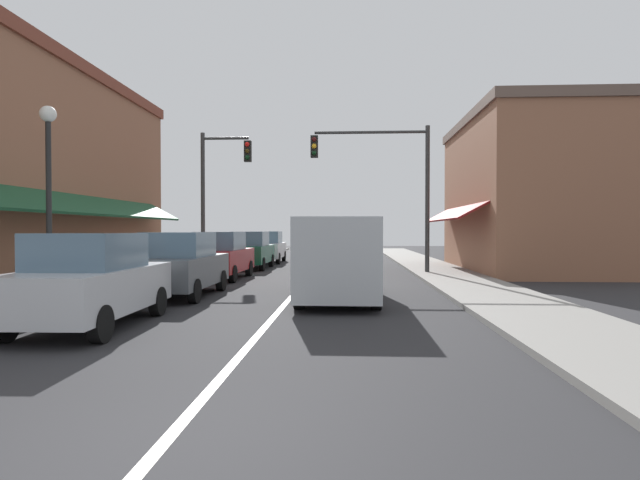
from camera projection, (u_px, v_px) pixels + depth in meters
name	position (u px, v px, depth m)	size (l,w,h in m)	color
ground_plane	(311.00, 274.00, 21.86)	(80.00, 80.00, 0.00)	#28282B
sidewalk_left	(183.00, 272.00, 22.16)	(2.60, 56.00, 0.12)	gray
sidewalk_right	(444.00, 273.00, 21.55)	(2.60, 56.00, 0.12)	gray
lane_center_stripe	(311.00, 274.00, 21.86)	(0.14, 52.00, 0.01)	silver
storefront_left_block	(14.00, 174.00, 16.30)	(5.58, 14.20, 7.19)	#8E5B42
storefront_right_block	(529.00, 194.00, 23.25)	(6.99, 10.20, 6.91)	#8E5B42
parked_car_nearest_left	(91.00, 281.00, 9.70)	(1.87, 4.14, 1.77)	#B7BABF
parked_car_second_left	(180.00, 265.00, 14.29)	(1.79, 4.10, 1.77)	#4C5156
parked_car_third_left	(220.00, 256.00, 19.41)	(1.84, 4.13, 1.77)	maroon
parked_car_far_left	(250.00, 250.00, 24.63)	(1.79, 4.10, 1.77)	#0F4C33
parked_car_distant_left	(267.00, 247.00, 29.31)	(1.82, 4.12, 1.77)	silver
van_in_lane	(339.00, 256.00, 13.51)	(2.01, 5.19, 2.12)	#B2B7BC
traffic_signal_mast_arm	(388.00, 174.00, 21.38)	(4.89, 0.50, 6.12)	#333333
traffic_signal_left_corner	(217.00, 182.00, 22.59)	(2.26, 0.50, 6.08)	#333333
street_lamp_left_near	(49.00, 173.00, 11.56)	(0.36, 0.36, 4.59)	black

